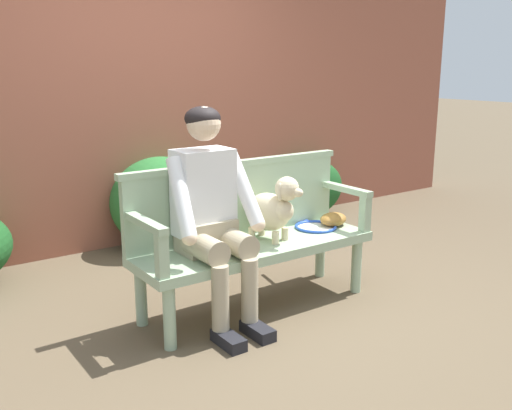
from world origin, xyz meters
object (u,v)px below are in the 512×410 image
object	(u,v)px
garden_bench	(256,252)
person_seated	(211,209)
dog_on_bench	(273,208)
baseball_glove	(333,219)
tennis_racket	(314,226)

from	to	relation	value
garden_bench	person_seated	xyz separation A→B (m)	(-0.33, -0.01, 0.33)
dog_on_bench	garden_bench	bearing A→B (deg)	174.54
dog_on_bench	baseball_glove	bearing A→B (deg)	3.83
dog_on_bench	baseball_glove	world-z (taller)	dog_on_bench
tennis_racket	baseball_glove	bearing A→B (deg)	-18.77
garden_bench	person_seated	size ratio (longest dim) A/B	1.22
dog_on_bench	tennis_racket	world-z (taller)	dog_on_bench
garden_bench	dog_on_bench	bearing A→B (deg)	-5.46
dog_on_bench	tennis_racket	distance (m)	0.47
person_seated	baseball_glove	size ratio (longest dim) A/B	5.92
dog_on_bench	person_seated	bearing A→B (deg)	179.84
garden_bench	tennis_racket	size ratio (longest dim) A/B	2.73
garden_bench	dog_on_bench	distance (m)	0.30
dog_on_bench	baseball_glove	distance (m)	0.58
tennis_racket	dog_on_bench	bearing A→B (deg)	-168.58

